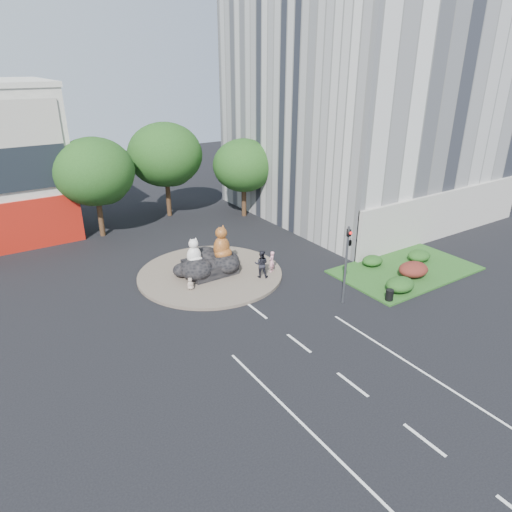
{
  "coord_description": "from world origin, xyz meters",
  "views": [
    {
      "loc": [
        -13.06,
        -15.8,
        13.81
      ],
      "look_at": [
        1.98,
        7.18,
        2.0
      ],
      "focal_mm": 32.0,
      "sensor_mm": 36.0,
      "label": 1
    }
  ],
  "objects": [
    {
      "name": "traffic_light",
      "position": [
        5.1,
        2.0,
        3.62
      ],
      "size": [
        0.44,
        1.24,
        5.0
      ],
      "color": "#595B60",
      "rests_on": "ground"
    },
    {
      "name": "hedge_mid_green",
      "position": [
        14.0,
        3.5,
        0.53
      ],
      "size": [
        1.8,
        1.44,
        0.81
      ],
      "primitive_type": "ellipsoid",
      "color": "#1B3C13",
      "rests_on": "grass_verge"
    },
    {
      "name": "hedge_red",
      "position": [
        11.5,
        2.0,
        0.61
      ],
      "size": [
        2.2,
        1.76,
        0.99
      ],
      "primitive_type": "ellipsoid",
      "color": "#4C1F14",
      "rests_on": "grass_verge"
    },
    {
      "name": "rock_plinth",
      "position": [
        0.0,
        10.0,
        0.65
      ],
      "size": [
        3.2,
        2.6,
        0.9
      ],
      "primitive_type": null,
      "color": "black",
      "rests_on": "roundabout_island"
    },
    {
      "name": "grass_verge",
      "position": [
        12.0,
        3.0,
        0.06
      ],
      "size": [
        10.0,
        6.0,
        0.12
      ],
      "primitive_type": "cube",
      "color": "#1F4717",
      "rests_on": "ground"
    },
    {
      "name": "hedge_near_green",
      "position": [
        9.0,
        1.0,
        0.57
      ],
      "size": [
        2.0,
        1.6,
        0.9
      ],
      "primitive_type": "ellipsoid",
      "color": "#1B3C13",
      "rests_on": "grass_verge"
    },
    {
      "name": "roundabout_island",
      "position": [
        0.0,
        10.0,
        0.1
      ],
      "size": [
        10.0,
        10.0,
        0.2
      ],
      "primitive_type": "cylinder",
      "color": "brown",
      "rests_on": "ground"
    },
    {
      "name": "hedge_back_green",
      "position": [
        10.5,
        4.8,
        0.48
      ],
      "size": [
        1.6,
        1.28,
        0.72
      ],
      "primitive_type": "ellipsoid",
      "color": "#1B3C13",
      "rests_on": "grass_verge"
    },
    {
      "name": "street_lamp",
      "position": [
        12.82,
        8.0,
        4.55
      ],
      "size": [
        2.34,
        0.22,
        8.06
      ],
      "color": "#595B60",
      "rests_on": "ground"
    },
    {
      "name": "litter_bin",
      "position": [
        7.5,
        0.53,
        0.47
      ],
      "size": [
        0.61,
        0.61,
        0.7
      ],
      "primitive_type": "cylinder",
      "rotation": [
        0.0,
        0.0,
        -0.27
      ],
      "color": "black",
      "rests_on": "grass_verge"
    },
    {
      "name": "cat_white",
      "position": [
        -1.13,
        10.05,
        2.05
      ],
      "size": [
        1.15,
        1.0,
        1.9
      ],
      "primitive_type": null,
      "rotation": [
        0.0,
        0.0,
        0.01
      ],
      "color": "silver",
      "rests_on": "rock_plinth"
    },
    {
      "name": "pedestrian_pink",
      "position": [
        3.67,
        7.78,
        0.96
      ],
      "size": [
        0.66,
        0.59,
        1.52
      ],
      "primitive_type": "imported",
      "rotation": [
        0.0,
        0.0,
        3.65
      ],
      "color": "pink",
      "rests_on": "roundabout_island"
    },
    {
      "name": "tree_right",
      "position": [
        9.07,
        20.06,
        4.63
      ],
      "size": [
        5.7,
        5.7,
        7.3
      ],
      "color": "#382314",
      "rests_on": "ground"
    },
    {
      "name": "ground",
      "position": [
        0.0,
        0.0,
        0.0
      ],
      "size": [
        120.0,
        120.0,
        0.0
      ],
      "primitive_type": "plane",
      "color": "black",
      "rests_on": "ground"
    },
    {
      "name": "kitten_calico",
      "position": [
        -2.23,
        8.49,
        0.61
      ],
      "size": [
        0.65,
        0.65,
        0.82
      ],
      "primitive_type": null,
      "rotation": [
        0.0,
        0.0,
        -0.76
      ],
      "color": "beige",
      "rests_on": "roundabout_island"
    },
    {
      "name": "kitten_white",
      "position": [
        1.63,
        9.55,
        0.65
      ],
      "size": [
        0.6,
        0.54,
        0.9
      ],
      "primitive_type": null,
      "rotation": [
        0.0,
        0.0,
        0.13
      ],
      "color": "white",
      "rests_on": "roundabout_island"
    },
    {
      "name": "tree_left",
      "position": [
        -3.93,
        22.06,
        5.25
      ],
      "size": [
        6.46,
        6.46,
        8.27
      ],
      "color": "#382314",
      "rests_on": "ground"
    },
    {
      "name": "pedestrian_dark",
      "position": [
        2.6,
        7.46,
        1.17
      ],
      "size": [
        1.19,
        1.16,
        1.93
      ],
      "primitive_type": "imported",
      "rotation": [
        0.0,
        0.0,
        2.47
      ],
      "color": "black",
      "rests_on": "roundabout_island"
    },
    {
      "name": "office_tower",
      "position": [
        20.0,
        16.0,
        17.5
      ],
      "size": [
        20.0,
        20.0,
        35.0
      ],
      "primitive_type": "cube",
      "color": "silver",
      "rests_on": "ground"
    },
    {
      "name": "cat_tabby",
      "position": [
        0.94,
        9.95,
        2.29
      ],
      "size": [
        1.82,
        1.73,
        2.39
      ],
      "primitive_type": null,
      "rotation": [
        0.0,
        0.0,
        0.43
      ],
      "color": "#A36622",
      "rests_on": "rock_plinth"
    },
    {
      "name": "tree_mid",
      "position": [
        3.07,
        24.06,
        5.56
      ],
      "size": [
        6.84,
        6.84,
        8.76
      ],
      "color": "#382314",
      "rests_on": "ground"
    }
  ]
}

